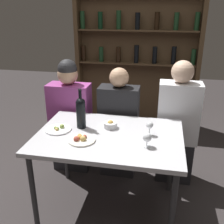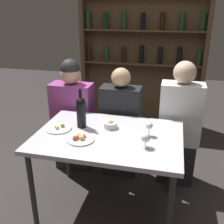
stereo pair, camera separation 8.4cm
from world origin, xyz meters
The scene contains 12 objects.
ground_plane centered at (0.00, 0.00, 0.00)m, with size 10.00×10.00×0.00m, color #332D2D.
dining_table centered at (0.00, 0.00, 0.68)m, with size 1.19×0.84×0.75m.
wine_rack_wall centered at (0.00, 2.03, 1.13)m, with size 1.83×0.21×2.15m.
wine_bottle centered at (-0.26, 0.09, 0.90)m, with size 0.08×0.08×0.35m.
wine_glass_0 centered at (0.32, -0.14, 0.83)m, with size 0.07×0.07×0.11m.
wine_glass_1 centered at (0.32, 0.06, 0.83)m, with size 0.06×0.06×0.12m.
food_plate_0 centered at (-0.44, 0.00, 0.76)m, with size 0.22×0.22×0.04m.
food_plate_1 centered at (-0.19, -0.15, 0.77)m, with size 0.22×0.22×0.05m.
snack_bowl centered at (-0.01, 0.13, 0.78)m, with size 0.12×0.12×0.07m.
seated_person_left centered at (-0.55, 0.58, 0.60)m, with size 0.44×0.22×1.25m.
seated_person_center centered at (-0.02, 0.58, 0.55)m, with size 0.40×0.22×1.18m.
seated_person_right centered at (0.58, 0.58, 0.60)m, with size 0.40×0.22×1.27m.
Camera 2 is at (0.48, -1.86, 1.73)m, focal length 42.00 mm.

